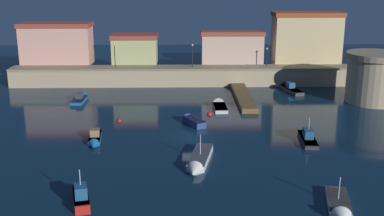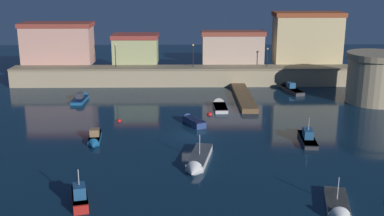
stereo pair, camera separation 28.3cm
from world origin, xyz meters
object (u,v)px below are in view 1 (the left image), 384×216
object	(u,v)px
moored_boat_2	(192,120)
moored_boat_9	(340,209)
fortress_tower	(375,77)
quay_lamp_2	(267,54)
moored_boat_4	(81,195)
moored_boat_6	(95,139)
quay_lamp_0	(115,52)
moored_boat_8	(289,88)
moored_boat_0	(81,98)
mooring_buoy_1	(119,121)
moored_boat_7	(219,105)
quay_lamp_1	(192,52)
mooring_buoy_0	(209,115)
moored_boat_3	(306,135)
moored_boat_5	(199,161)

from	to	relation	value
moored_boat_2	moored_boat_9	xyz separation A→B (m)	(10.80, -22.54, -0.17)
fortress_tower	quay_lamp_2	world-z (taller)	fortress_tower
moored_boat_4	moored_boat_6	xyz separation A→B (m)	(-1.37, 14.12, -0.25)
quay_lamp_0	moored_boat_8	distance (m)	28.06
quay_lamp_2	moored_boat_0	xyz separation A→B (m)	(-28.19, -9.33, -4.71)
quay_lamp_2	mooring_buoy_1	bearing A→B (deg)	-137.16
quay_lamp_0	moored_boat_8	bearing A→B (deg)	-8.60
moored_boat_0	moored_boat_6	size ratio (longest dim) A/B	1.06
fortress_tower	moored_boat_7	bearing A→B (deg)	-173.83
moored_boat_6	mooring_buoy_1	size ratio (longest dim) A/B	8.69
moored_boat_0	moored_boat_4	size ratio (longest dim) A/B	1.14
moored_boat_0	moored_boat_7	distance (m)	20.05
moored_boat_4	moored_boat_6	bearing A→B (deg)	-9.08
fortress_tower	quay_lamp_1	size ratio (longest dim) A/B	2.28
mooring_buoy_0	mooring_buoy_1	world-z (taller)	mooring_buoy_0
moored_boat_2	mooring_buoy_0	distance (m)	4.50
moored_boat_4	mooring_buoy_0	bearing A→B (deg)	-40.11
moored_boat_4	moored_boat_8	xyz separation A→B (m)	(24.61, 37.40, -0.24)
moored_boat_3	moored_boat_9	bearing A→B (deg)	179.07
quay_lamp_2	moored_boat_0	bearing A→B (deg)	-161.69
moored_boat_4	moored_boat_6	world-z (taller)	moored_boat_4
quay_lamp_2	mooring_buoy_1	xyz separation A→B (m)	(-21.42, -19.87, -5.06)
moored_boat_5	moored_boat_6	xyz separation A→B (m)	(-10.96, 6.57, -0.00)
moored_boat_0	moored_boat_6	bearing A→B (deg)	-161.90
moored_boat_7	moored_boat_8	xyz separation A→B (m)	(11.52, 9.57, 0.11)
quay_lamp_2	moored_boat_0	world-z (taller)	quay_lamp_2
moored_boat_2	moored_boat_6	world-z (taller)	moored_boat_6
moored_boat_2	moored_boat_7	world-z (taller)	moored_boat_7
fortress_tower	quay_lamp_2	distance (m)	17.54
moored_boat_6	moored_boat_8	xyz separation A→B (m)	(25.98, 23.28, 0.01)
moored_boat_3	moored_boat_8	world-z (taller)	moored_boat_3
fortress_tower	moored_boat_7	distance (m)	22.29
moored_boat_4	moored_boat_3	bearing A→B (deg)	-70.19
moored_boat_2	mooring_buoy_0	bearing A→B (deg)	-59.97
quay_lamp_1	moored_boat_8	size ratio (longest dim) A/B	0.52
fortress_tower	mooring_buoy_1	size ratio (longest dim) A/B	13.99
quay_lamp_0	moored_boat_7	distance (m)	21.53
moored_boat_3	moored_boat_5	xyz separation A→B (m)	(-12.13, -7.35, -0.01)
moored_boat_2	moored_boat_7	xyz separation A→B (m)	(3.88, 7.35, -0.16)
moored_boat_3	quay_lamp_1	bearing A→B (deg)	29.02
fortress_tower	moored_boat_0	bearing A→B (deg)	177.23
quay_lamp_0	quay_lamp_1	bearing A→B (deg)	0.00
quay_lamp_2	moored_boat_4	world-z (taller)	quay_lamp_2
moored_boat_7	moored_boat_9	distance (m)	30.67
moored_boat_8	moored_boat_5	bearing A→B (deg)	140.01
moored_boat_4	moored_boat_6	distance (m)	14.19
quay_lamp_0	moored_boat_0	distance (m)	11.30
mooring_buoy_1	moored_boat_8	bearing A→B (deg)	32.91
moored_boat_0	moored_boat_8	xyz separation A→B (m)	(31.09, 5.20, 0.04)
moored_boat_7	mooring_buoy_1	xyz separation A→B (m)	(-12.81, -6.17, -0.27)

